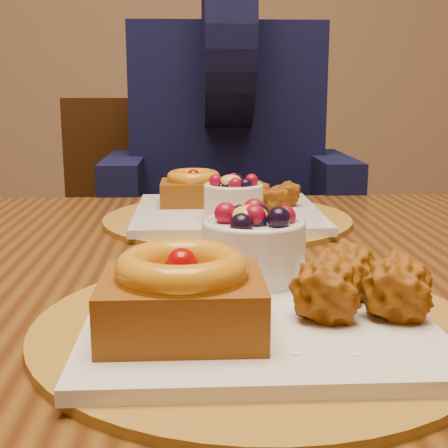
{
  "coord_description": "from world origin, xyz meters",
  "views": [
    {
      "loc": [
        0.04,
        -0.69,
        0.96
      ],
      "look_at": [
        0.07,
        -0.14,
        0.84
      ],
      "focal_mm": 50.0,
      "sensor_mm": 36.0,
      "label": 1
    }
  ],
  "objects_px": {
    "dining_table": "(237,321)",
    "chair_far": "(152,264)",
    "place_setting_far": "(226,208)",
    "place_setting_near": "(251,295)",
    "diner": "(226,113)"
  },
  "relations": [
    {
      "from": "diner",
      "to": "chair_far",
      "type": "bearing_deg",
      "value": 161.94
    },
    {
      "from": "dining_table",
      "to": "place_setting_far",
      "type": "height_order",
      "value": "place_setting_far"
    },
    {
      "from": "dining_table",
      "to": "chair_far",
      "type": "distance_m",
      "value": 0.85
    },
    {
      "from": "dining_table",
      "to": "place_setting_near",
      "type": "distance_m",
      "value": 0.24
    },
    {
      "from": "chair_far",
      "to": "diner",
      "type": "bearing_deg",
      "value": -34.79
    },
    {
      "from": "dining_table",
      "to": "diner",
      "type": "xyz_separation_m",
      "value": [
        0.02,
        0.71,
        0.22
      ]
    },
    {
      "from": "dining_table",
      "to": "place_setting_near",
      "type": "relative_size",
      "value": 4.21
    },
    {
      "from": "chair_far",
      "to": "diner",
      "type": "distance_m",
      "value": 0.44
    },
    {
      "from": "place_setting_far",
      "to": "place_setting_near",
      "type": "bearing_deg",
      "value": -90.2
    },
    {
      "from": "dining_table",
      "to": "diner",
      "type": "relative_size",
      "value": 1.89
    },
    {
      "from": "place_setting_near",
      "to": "dining_table",
      "type": "bearing_deg",
      "value": 88.97
    },
    {
      "from": "dining_table",
      "to": "place_setting_far",
      "type": "bearing_deg",
      "value": 90.62
    },
    {
      "from": "place_setting_near",
      "to": "diner",
      "type": "bearing_deg",
      "value": 88.34
    },
    {
      "from": "dining_table",
      "to": "place_setting_near",
      "type": "xyz_separation_m",
      "value": [
        -0.0,
        -0.21,
        0.11
      ]
    },
    {
      "from": "place_setting_far",
      "to": "chair_far",
      "type": "distance_m",
      "value": 0.68
    }
  ]
}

